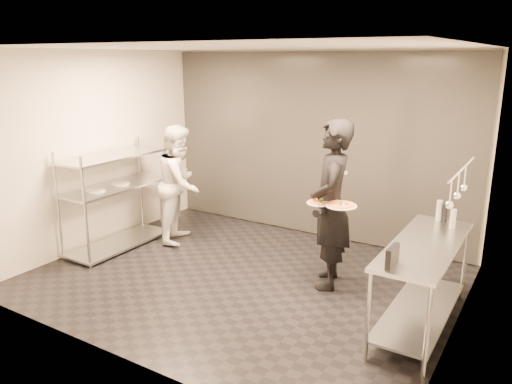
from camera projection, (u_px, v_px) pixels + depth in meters
The scene contains 13 objects.
room_shell at pixel (288, 154), 6.86m from camera, with size 5.00×4.00×2.80m.
pass_rack at pixel (116, 196), 7.14m from camera, with size 0.60×1.60×1.50m.
prep_counter at pixel (423, 270), 4.99m from camera, with size 0.60×1.80×0.92m.
utensil_rail at pixel (459, 185), 4.63m from camera, with size 0.07×1.20×0.31m.
waiter at pixel (331, 205), 5.86m from camera, with size 0.74×0.48×2.02m, color black.
chef at pixel (180, 184), 7.40m from camera, with size 0.85×0.66×1.75m, color silver.
pizza_plate_near at pixel (319, 202), 5.75m from camera, with size 0.28×0.28×0.05m.
pizza_plate_far at pixel (341, 205), 5.57m from camera, with size 0.35×0.35×0.05m.
salad_plate at pixel (337, 171), 6.03m from camera, with size 0.27×0.27×0.07m.
pos_monitor at pixel (392, 256), 4.36m from camera, with size 0.05×0.25×0.18m, color black.
bottle_green at pixel (439, 210), 5.57m from camera, with size 0.06×0.06×0.23m, color gray.
bottle_clear at pixel (453, 219), 5.30m from camera, with size 0.06×0.06×0.21m, color gray.
bottle_dark at pixel (445, 213), 5.54m from camera, with size 0.06×0.06×0.20m, color black.
Camera 1 is at (3.17, -4.80, 2.70)m, focal length 35.00 mm.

